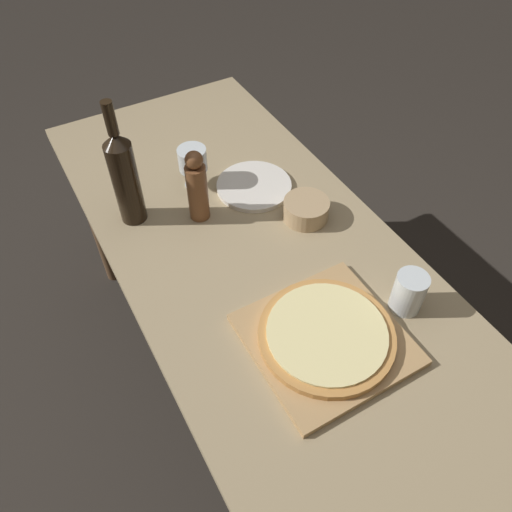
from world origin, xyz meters
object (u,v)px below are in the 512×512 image
at_px(wine_bottle, 125,176).
at_px(pizza, 327,334).
at_px(wine_glass, 193,160).
at_px(small_bowl, 306,210).
at_px(pepper_mill, 197,187).

bearing_deg(wine_bottle, pizza, -68.58).
bearing_deg(wine_glass, small_bowl, -53.01).
distance_m(wine_bottle, wine_glass, 0.22).
bearing_deg(wine_glass, pizza, -87.60).
bearing_deg(pizza, wine_glass, 92.40).
xyz_separation_m(pizza, small_bowl, (0.18, 0.36, -0.00)).
bearing_deg(pizza, pepper_mill, 97.92).
relative_size(pepper_mill, wine_glass, 1.71).
bearing_deg(wine_glass, wine_bottle, -167.89).
height_order(wine_bottle, pepper_mill, wine_bottle).
height_order(wine_bottle, wine_glass, wine_bottle).
bearing_deg(pizza, wine_bottle, 111.42).
bearing_deg(pepper_mill, pizza, -82.08).
distance_m(wine_bottle, pepper_mill, 0.19).
xyz_separation_m(wine_bottle, wine_glass, (0.21, 0.04, -0.06)).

